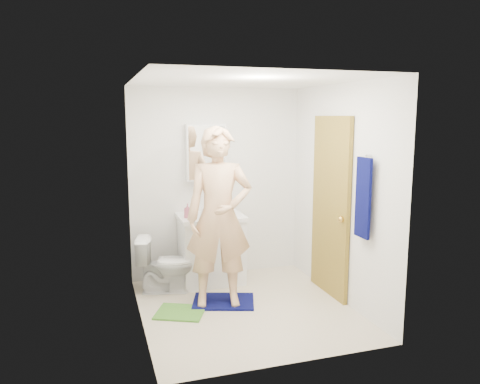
% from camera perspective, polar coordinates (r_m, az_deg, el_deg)
% --- Properties ---
extents(floor, '(2.20, 2.40, 0.02)m').
position_cam_1_polar(floor, '(5.20, 0.70, -14.09)').
color(floor, beige).
rests_on(floor, ground).
extents(ceiling, '(2.20, 2.40, 0.02)m').
position_cam_1_polar(ceiling, '(4.79, 0.76, 13.59)').
color(ceiling, white).
rests_on(ceiling, ground).
extents(wall_back, '(2.20, 0.02, 2.40)m').
position_cam_1_polar(wall_back, '(5.99, -2.90, 1.10)').
color(wall_back, silver).
rests_on(wall_back, ground).
extents(wall_front, '(2.20, 0.02, 2.40)m').
position_cam_1_polar(wall_front, '(3.74, 6.57, -3.91)').
color(wall_front, silver).
rests_on(wall_front, ground).
extents(wall_left, '(0.02, 2.40, 2.40)m').
position_cam_1_polar(wall_left, '(4.62, -12.45, -1.53)').
color(wall_left, silver).
rests_on(wall_left, ground).
extents(wall_right, '(0.02, 2.40, 2.40)m').
position_cam_1_polar(wall_right, '(5.30, 12.21, -0.18)').
color(wall_right, silver).
rests_on(wall_right, ground).
extents(vanity_cabinet, '(0.75, 0.55, 0.80)m').
position_cam_1_polar(vanity_cabinet, '(5.85, -3.53, -7.14)').
color(vanity_cabinet, white).
rests_on(vanity_cabinet, floor).
extents(countertop, '(0.79, 0.59, 0.05)m').
position_cam_1_polar(countertop, '(5.74, -3.57, -3.07)').
color(countertop, white).
rests_on(countertop, vanity_cabinet).
extents(sink_basin, '(0.40, 0.40, 0.03)m').
position_cam_1_polar(sink_basin, '(5.74, -3.57, -2.92)').
color(sink_basin, white).
rests_on(sink_basin, countertop).
extents(faucet, '(0.03, 0.03, 0.12)m').
position_cam_1_polar(faucet, '(5.89, -4.00, -1.91)').
color(faucet, silver).
rests_on(faucet, countertop).
extents(medicine_cabinet, '(0.50, 0.12, 0.70)m').
position_cam_1_polar(medicine_cabinet, '(5.85, -4.18, 4.83)').
color(medicine_cabinet, white).
rests_on(medicine_cabinet, wall_back).
extents(mirror_panel, '(0.46, 0.01, 0.66)m').
position_cam_1_polar(mirror_panel, '(5.78, -4.04, 4.78)').
color(mirror_panel, white).
rests_on(mirror_panel, wall_back).
extents(door, '(0.05, 0.80, 2.05)m').
position_cam_1_polar(door, '(5.43, 10.96, -1.78)').
color(door, olive).
rests_on(door, ground).
extents(door_knob, '(0.07, 0.07, 0.07)m').
position_cam_1_polar(door_knob, '(5.16, 12.23, -3.26)').
color(door_knob, gold).
rests_on(door_knob, door).
extents(towel, '(0.03, 0.24, 0.80)m').
position_cam_1_polar(towel, '(4.77, 14.78, -0.70)').
color(towel, '#070A47').
rests_on(towel, wall_right).
extents(towel_hook, '(0.06, 0.02, 0.02)m').
position_cam_1_polar(towel_hook, '(4.73, 15.40, 4.34)').
color(towel_hook, silver).
rests_on(towel_hook, wall_right).
extents(toilet, '(0.72, 0.51, 0.66)m').
position_cam_1_polar(toilet, '(5.61, -9.09, -8.70)').
color(toilet, white).
rests_on(toilet, floor).
extents(bath_mat, '(0.78, 0.66, 0.02)m').
position_cam_1_polar(bath_mat, '(5.34, -2.02, -13.19)').
color(bath_mat, '#070A47').
rests_on(bath_mat, floor).
extents(green_rug, '(0.62, 0.58, 0.02)m').
position_cam_1_polar(green_rug, '(5.11, -7.30, -14.34)').
color(green_rug, '#4D9030').
rests_on(green_rug, floor).
extents(soap_dispenser, '(0.09, 0.10, 0.17)m').
position_cam_1_polar(soap_dispenser, '(5.60, -6.42, -2.28)').
color(soap_dispenser, '#A84E63').
rests_on(soap_dispenser, countertop).
extents(toothbrush_cup, '(0.14, 0.14, 0.10)m').
position_cam_1_polar(toothbrush_cup, '(5.84, -2.42, -2.11)').
color(toothbrush_cup, '#7C4394').
rests_on(toothbrush_cup, countertop).
extents(man, '(0.78, 0.59, 1.92)m').
position_cam_1_polar(man, '(4.98, -2.57, -3.09)').
color(man, tan).
rests_on(man, bath_mat).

